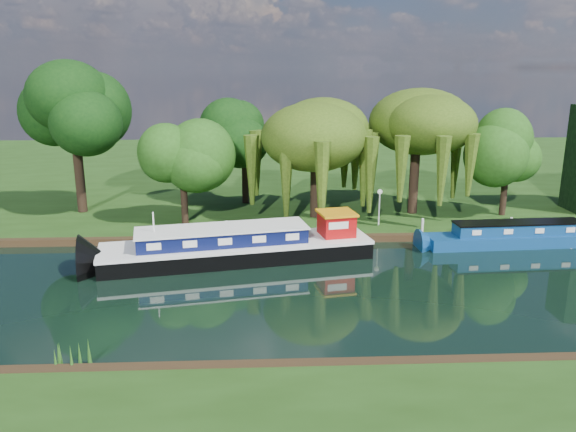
{
  "coord_description": "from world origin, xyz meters",
  "views": [
    {
      "loc": [
        -7.59,
        -27.07,
        11.14
      ],
      "look_at": [
        -6.15,
        4.37,
        2.8
      ],
      "focal_mm": 35.0,
      "sensor_mm": 36.0,
      "label": 1
    }
  ],
  "objects_px": {
    "dutch_barge": "(240,246)",
    "narrowboat": "(517,236)",
    "red_dinghy": "(107,255)",
    "white_cruiser": "(564,245)"
  },
  "relations": [
    {
      "from": "narrowboat",
      "to": "red_dinghy",
      "type": "bearing_deg",
      "value": 178.64
    },
    {
      "from": "dutch_barge",
      "to": "red_dinghy",
      "type": "xyz_separation_m",
      "value": [
        -8.21,
        1.13,
        -0.84
      ]
    },
    {
      "from": "dutch_barge",
      "to": "narrowboat",
      "type": "relative_size",
      "value": 1.38
    },
    {
      "from": "narrowboat",
      "to": "white_cruiser",
      "type": "relative_size",
      "value": 5.84
    },
    {
      "from": "narrowboat",
      "to": "red_dinghy",
      "type": "xyz_separation_m",
      "value": [
        -25.99,
        -0.79,
        -0.61
      ]
    },
    {
      "from": "dutch_barge",
      "to": "red_dinghy",
      "type": "relative_size",
      "value": 5.23
    },
    {
      "from": "dutch_barge",
      "to": "white_cruiser",
      "type": "distance_m",
      "value": 21.1
    },
    {
      "from": "red_dinghy",
      "to": "narrowboat",
      "type": "bearing_deg",
      "value": -78.39
    },
    {
      "from": "narrowboat",
      "to": "dutch_barge",
      "type": "bearing_deg",
      "value": -176.95
    },
    {
      "from": "narrowboat",
      "to": "white_cruiser",
      "type": "xyz_separation_m",
      "value": [
        3.21,
        0.02,
        -0.61
      ]
    }
  ]
}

